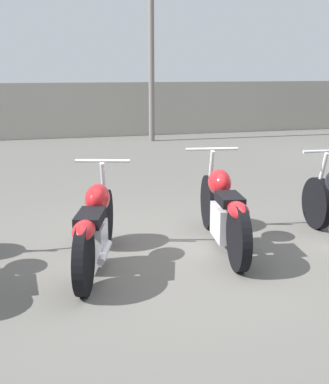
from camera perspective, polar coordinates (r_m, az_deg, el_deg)
The scene contains 4 objects.
ground_plane at distance 5.80m, azimuth 0.95°, elevation -6.99°, with size 60.00×60.00×0.00m, color #5B5954.
fence_back at distance 16.00m, azimuth -10.71°, elevation 8.51°, with size 40.00×0.04×1.61m.
motorcycle_slot_1 at distance 5.41m, azimuth -7.42°, elevation -3.81°, with size 0.84×1.97×1.02m.
motorcycle_slot_2 at distance 6.02m, azimuth 6.31°, elevation -1.97°, with size 0.69×2.16×1.05m.
Camera 1 is at (-1.64, -5.20, 1.98)m, focal length 50.00 mm.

